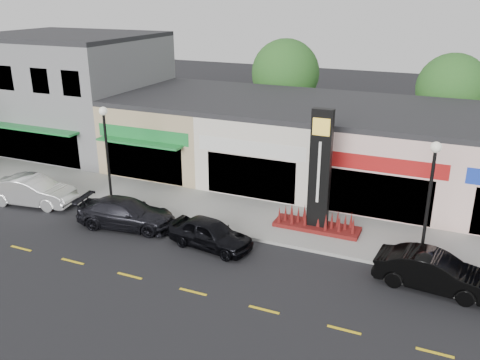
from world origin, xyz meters
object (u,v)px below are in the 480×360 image
(car_white_van, at_px, (32,191))
(car_black_conv, at_px, (434,272))
(lamp_east_near, at_px, (430,193))
(lamp_west_near, at_px, (107,147))
(pylon_sign, at_px, (319,188))
(car_dark_sedan, at_px, (126,213))
(car_black_sedan, at_px, (210,234))

(car_white_van, height_order, car_black_conv, car_white_van)
(lamp_east_near, xyz_separation_m, car_black_conv, (0.59, -1.43, -2.73))
(lamp_west_near, height_order, pylon_sign, pylon_sign)
(lamp_east_near, height_order, car_dark_sedan, lamp_east_near)
(lamp_east_near, bearing_deg, car_black_conv, -67.52)
(car_dark_sedan, bearing_deg, car_black_conv, -97.99)
(lamp_west_near, xyz_separation_m, car_dark_sedan, (2.11, -1.58, -2.75))
(lamp_east_near, bearing_deg, lamp_west_near, 180.00)
(car_black_sedan, bearing_deg, car_black_conv, -79.05)
(pylon_sign, distance_m, car_black_sedan, 5.63)
(lamp_west_near, bearing_deg, car_white_van, -163.53)
(car_dark_sedan, relative_size, car_black_sedan, 1.23)
(car_dark_sedan, bearing_deg, car_black_sedan, -101.96)
(lamp_west_near, height_order, car_black_sedan, lamp_west_near)
(lamp_west_near, xyz_separation_m, pylon_sign, (11.00, 1.70, -1.20))
(pylon_sign, xyz_separation_m, car_dark_sedan, (-8.89, -3.28, -1.55))
(lamp_east_near, height_order, car_black_conv, lamp_east_near)
(car_white_van, xyz_separation_m, car_black_conv, (20.93, -0.15, -0.05))
(car_white_van, distance_m, car_dark_sedan, 6.45)
(car_black_conv, bearing_deg, car_black_sedan, 97.72)
(car_dark_sedan, bearing_deg, lamp_east_near, -92.08)
(pylon_sign, bearing_deg, lamp_east_near, -18.75)
(lamp_west_near, relative_size, car_black_sedan, 1.34)
(pylon_sign, bearing_deg, lamp_west_near, -171.23)
(lamp_west_near, relative_size, car_dark_sedan, 1.10)
(pylon_sign, height_order, car_black_sedan, pylon_sign)
(car_dark_sedan, height_order, car_black_conv, car_black_conv)
(lamp_west_near, distance_m, car_black_conv, 16.88)
(lamp_west_near, xyz_separation_m, car_black_sedan, (6.94, -1.87, -2.78))
(pylon_sign, relative_size, car_dark_sedan, 1.20)
(car_dark_sedan, relative_size, car_black_conv, 1.10)
(lamp_east_near, relative_size, car_black_conv, 1.21)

